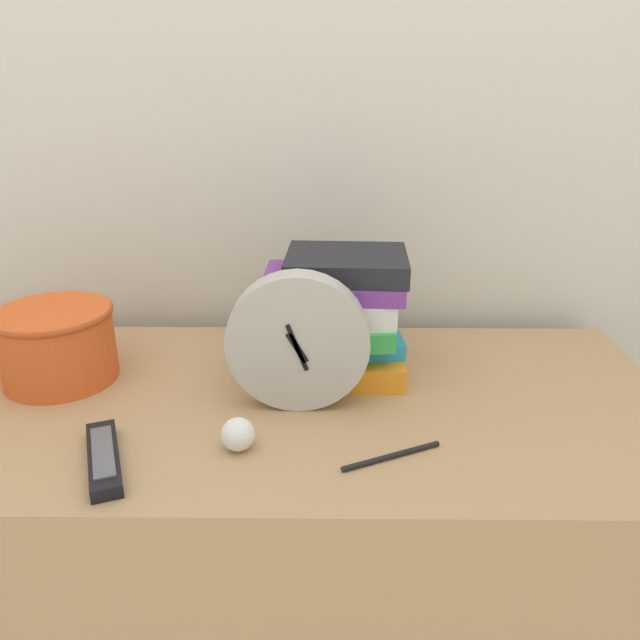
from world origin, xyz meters
TOP-DOWN VIEW (x-y plane):
  - wall_back at (0.00, 0.67)m, footprint 6.00×0.04m
  - desk at (0.00, 0.30)m, footprint 1.36×0.60m
  - desk_clock at (0.06, 0.27)m, footprint 0.23×0.05m
  - book_stack at (0.13, 0.40)m, footprint 0.25×0.20m
  - basket at (-0.36, 0.36)m, footprint 0.20×0.20m
  - tv_remote at (-0.20, 0.11)m, footprint 0.10×0.17m
  - crumpled_paper_ball at (-0.02, 0.15)m, footprint 0.05×0.05m
  - pen at (0.20, 0.13)m, footprint 0.14×0.07m

SIDE VIEW (x-z plane):
  - desk at x=0.00m, z-range 0.00..0.72m
  - pen at x=0.20m, z-range 0.72..0.73m
  - tv_remote at x=-0.20m, z-range 0.72..0.74m
  - crumpled_paper_ball at x=-0.02m, z-range 0.72..0.77m
  - basket at x=-0.36m, z-range 0.73..0.86m
  - book_stack at x=0.13m, z-range 0.72..0.94m
  - desk_clock at x=0.06m, z-range 0.72..0.95m
  - wall_back at x=0.00m, z-range 0.00..2.40m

